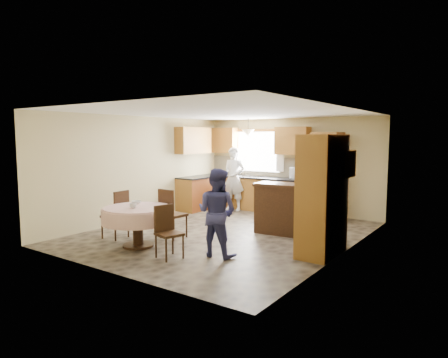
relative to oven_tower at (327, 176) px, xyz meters
name	(u,v)px	position (x,y,z in m)	size (l,w,h in m)	color
floor	(225,233)	(-1.15, -2.69, -1.06)	(5.00, 6.00, 0.01)	brown
ceiling	(226,113)	(-1.15, -2.69, 1.44)	(5.00, 6.00, 0.01)	white
wall_back	(290,165)	(-1.15, 0.31, 0.19)	(5.00, 0.02, 2.50)	tan
wall_front	(107,189)	(-1.15, -5.69, 0.19)	(5.00, 0.02, 2.50)	tan
wall_left	(141,168)	(-3.65, -2.69, 0.19)	(0.02, 6.00, 2.50)	tan
wall_right	(345,181)	(1.35, -2.69, 0.19)	(0.02, 6.00, 2.50)	tan
window	(257,152)	(-2.15, 0.29, 0.54)	(1.40, 0.03, 1.10)	white
curtain_left	(234,149)	(-2.90, 0.24, 0.59)	(0.22, 0.02, 1.15)	white
curtain_right	(280,150)	(-1.40, 0.24, 0.59)	(0.22, 0.02, 1.15)	white
base_cab_back	(256,194)	(-2.00, 0.01, -0.62)	(3.30, 0.60, 0.88)	#AB802D
counter_back	(256,177)	(-2.00, 0.01, -0.16)	(3.30, 0.64, 0.04)	black
base_cab_left	(198,194)	(-3.35, -0.89, -0.62)	(0.60, 1.20, 0.88)	#AB802D
counter_left	(197,177)	(-3.35, -0.89, -0.16)	(0.64, 1.20, 0.04)	black
backsplash	(262,167)	(-2.00, 0.30, 0.12)	(3.30, 0.02, 0.55)	beige
wall_cab_left	(224,140)	(-3.20, 0.15, 0.85)	(0.85, 0.33, 0.72)	#B0742C
wall_cab_right	(292,141)	(-1.00, 0.15, 0.85)	(0.90, 0.33, 0.72)	#B0742C
wall_cab_side	(193,141)	(-3.48, -0.89, 0.85)	(0.33, 1.20, 0.72)	#B0742C
oven_tower	(327,176)	(0.00, 0.00, 0.00)	(0.66, 0.62, 2.12)	#AB802D
oven_upper	(322,169)	(0.00, -0.31, 0.19)	(0.56, 0.01, 0.45)	black
oven_lower	(321,190)	(0.00, -0.31, -0.31)	(0.56, 0.01, 0.45)	black
pendant	(248,133)	(-2.15, -0.19, 1.06)	(0.36, 0.36, 0.18)	beige
sideboard	(288,211)	(-0.03, -2.03, -0.57)	(1.38, 0.57, 0.99)	#3D2310
space_heater	(317,224)	(0.50, -1.82, -0.82)	(0.35, 0.25, 0.49)	black
cupboard	(322,195)	(1.07, -3.01, -0.04)	(0.54, 1.07, 2.05)	#AB802D
dining_table	(138,216)	(-1.88, -4.45, -0.49)	(1.29, 1.29, 0.73)	#3D2310
chair_left	(118,212)	(-2.64, -4.28, -0.53)	(0.45, 0.45, 0.96)	#3D2310
chair_back	(170,211)	(-1.79, -3.68, -0.51)	(0.46, 0.46, 0.99)	#3D2310
chair_right	(167,229)	(-0.98, -4.63, -0.58)	(0.47, 0.47, 0.88)	#3D2310
framed_picture	(350,164)	(1.32, -2.39, 0.47)	(0.06, 0.58, 0.48)	#C38D39
microwave	(303,174)	(-0.61, -0.04, 0.02)	(0.57, 0.39, 0.32)	silver
person_sink	(234,179)	(-2.47, -0.40, -0.19)	(0.63, 0.42, 1.74)	silver
person_dining	(217,212)	(-0.35, -4.09, -0.32)	(0.72, 0.56, 1.49)	navy
bowl_sideboard	(275,185)	(-0.35, -2.03, -0.05)	(0.24, 0.24, 0.06)	#B2B2B2
bottle_sideboard	(306,181)	(0.35, -2.03, 0.07)	(0.11, 0.11, 0.28)	silver
cup_table	(133,206)	(-1.85, -4.59, -0.28)	(0.12, 0.12, 0.10)	#B2B2B2
bowl_table	(136,202)	(-2.16, -4.22, -0.30)	(0.18, 0.18, 0.06)	#B2B2B2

